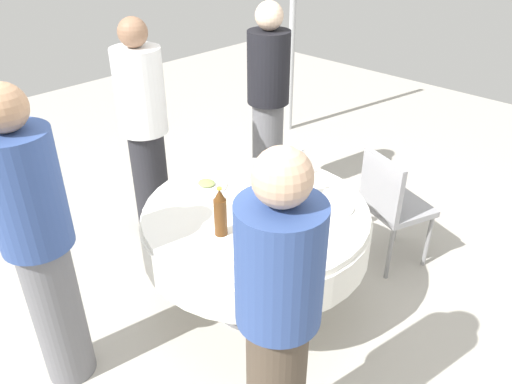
{
  "coord_description": "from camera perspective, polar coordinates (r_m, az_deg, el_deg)",
  "views": [
    {
      "loc": [
        -1.74,
        1.8,
        2.34
      ],
      "look_at": [
        0.0,
        0.0,
        0.86
      ],
      "focal_mm": 35.05,
      "sensor_mm": 36.0,
      "label": 1
    }
  ],
  "objects": [
    {
      "name": "ground_plane",
      "position": [
        3.43,
        -0.0,
        -12.42
      ],
      "size": [
        10.0,
        10.0,
        0.0
      ],
      "primitive_type": "plane",
      "color": "#B7B2A8"
    },
    {
      "name": "bottle_brown_east",
      "position": [
        3.01,
        4.73,
        1.17
      ],
      "size": [
        0.06,
        0.06,
        0.27
      ],
      "color": "#593314",
      "rests_on": "dining_table"
    },
    {
      "name": "plate_far",
      "position": [
        2.78,
        2.13,
        -4.21
      ],
      "size": [
        0.21,
        0.21,
        0.04
      ],
      "color": "white",
      "rests_on": "dining_table"
    },
    {
      "name": "bottle_brown_rear",
      "position": [
        2.69,
        -4.09,
        -2.38
      ],
      "size": [
        0.07,
        0.07,
        0.29
      ],
      "color": "#593314",
      "rests_on": "dining_table"
    },
    {
      "name": "person_east",
      "position": [
        2.07,
        2.51,
        -14.81
      ],
      "size": [
        0.34,
        0.34,
        1.64
      ],
      "rotation": [
        0.0,
        0.0,
        0.85
      ],
      "color": "#4C3F33",
      "rests_on": "ground_plane"
    },
    {
      "name": "plate_north",
      "position": [
        3.21,
        -5.66,
        0.8
      ],
      "size": [
        0.26,
        0.26,
        0.04
      ],
      "color": "white",
      "rests_on": "dining_table"
    },
    {
      "name": "bottle_brown_mid",
      "position": [
        3.2,
        3.68,
        3.09
      ],
      "size": [
        0.06,
        0.06,
        0.26
      ],
      "color": "#593314",
      "rests_on": "dining_table"
    },
    {
      "name": "person_mid",
      "position": [
        2.65,
        -23.51,
        -5.4
      ],
      "size": [
        0.34,
        0.34,
        1.7
      ],
      "rotation": [
        0.0,
        0.0,
        -0.32
      ],
      "color": "slate",
      "rests_on": "ground_plane"
    },
    {
      "name": "person_near",
      "position": [
        4.14,
        1.39,
        10.05
      ],
      "size": [
        0.34,
        0.34,
        1.69
      ],
      "rotation": [
        0.0,
        0.0,
        3.84
      ],
      "color": "slate",
      "rests_on": "ground_plane"
    },
    {
      "name": "wine_glass_mid",
      "position": [
        3.38,
        4.95,
        4.43
      ],
      "size": [
        0.07,
        0.07,
        0.16
      ],
      "color": "white",
      "rests_on": "dining_table"
    },
    {
      "name": "wine_glass_right",
      "position": [
        3.04,
        2.17,
        1.07
      ],
      "size": [
        0.07,
        0.07,
        0.15
      ],
      "color": "white",
      "rests_on": "dining_table"
    },
    {
      "name": "chair_right",
      "position": [
        3.59,
        15.1,
        -1.04
      ],
      "size": [
        0.52,
        0.52,
        0.87
      ],
      "rotation": [
        0.0,
        0.0,
        2.78
      ],
      "color": "#99999E",
      "rests_on": "ground_plane"
    },
    {
      "name": "tent_pole_main",
      "position": [
        5.55,
        4.2,
        19.14
      ],
      "size": [
        0.07,
        0.07,
        2.49
      ],
      "primitive_type": "cylinder",
      "color": "#B2B5B7",
      "rests_on": "ground_plane"
    },
    {
      "name": "plate_outer",
      "position": [
        3.01,
        8.71,
        -1.69
      ],
      "size": [
        0.25,
        0.25,
        0.02
      ],
      "color": "white",
      "rests_on": "dining_table"
    },
    {
      "name": "dining_table",
      "position": [
        3.05,
        -0.0,
        -4.27
      ],
      "size": [
        1.38,
        1.38,
        0.74
      ],
      "color": "white",
      "rests_on": "ground_plane"
    },
    {
      "name": "bottle_amber_near",
      "position": [
        2.9,
        3.05,
        0.17
      ],
      "size": [
        0.06,
        0.06,
        0.29
      ],
      "color": "#8C5619",
      "rests_on": "dining_table"
    },
    {
      "name": "wine_glass_west",
      "position": [
        2.93,
        0.86,
        -0.36
      ],
      "size": [
        0.07,
        0.07,
        0.13
      ],
      "color": "white",
      "rests_on": "dining_table"
    },
    {
      "name": "spoon_near",
      "position": [
        2.57,
        -2.89,
        -7.85
      ],
      "size": [
        0.03,
        0.18,
        0.0
      ],
      "primitive_type": "cube",
      "rotation": [
        0.0,
        0.0,
        4.64
      ],
      "color": "silver",
      "rests_on": "dining_table"
    },
    {
      "name": "person_rear",
      "position": [
        3.69,
        -12.56,
        6.66
      ],
      "size": [
        0.34,
        0.34,
        1.69
      ],
      "rotation": [
        0.0,
        0.0,
        4.7
      ],
      "color": "#26262B",
      "rests_on": "ground_plane"
    }
  ]
}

